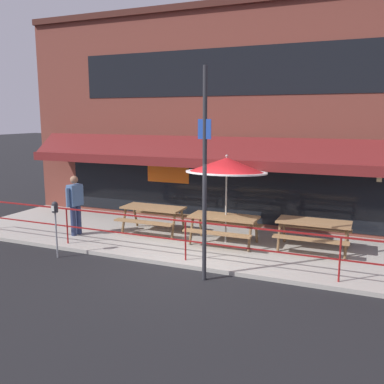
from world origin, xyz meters
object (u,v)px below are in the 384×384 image
Objects in this scene: picnic_table_right at (314,227)px; street_sign_pole at (205,174)px; patio_umbrella_centre at (227,166)px; parking_meter_near at (55,212)px; picnic_table_centre at (224,222)px; pedestrian_walking at (75,202)px; picnic_table_left at (153,212)px.

street_sign_pole is (-1.91, -2.69, 1.58)m from picnic_table_right.
parking_meter_near is (-3.54, -2.55, -1.03)m from patio_umbrella_centre.
picnic_table_right is at bearing 8.81° from picnic_table_centre.
pedestrian_walking is (-4.19, -0.96, -1.12)m from patio_umbrella_centre.
street_sign_pole is (0.36, -2.34, 1.58)m from picnic_table_centre.
parking_meter_near is (-3.54, -2.39, 0.44)m from picnic_table_centre.
picnic_table_centre is 2.29m from picnic_table_right.
picnic_table_right is 6.44m from parking_meter_near.
picnic_table_centre is at bearing -171.19° from picnic_table_right.
street_sign_pole is at bearing -45.05° from picnic_table_left.
picnic_table_left is at bearing 134.95° from street_sign_pole.
picnic_table_right is 6.57m from pedestrian_walking.
patio_umbrella_centre is (0.00, 0.16, 1.47)m from picnic_table_centre.
street_sign_pole reaches higher than pedestrian_walking.
picnic_table_centre is 4.28m from pedestrian_walking.
picnic_table_right is 1.05× the size of pedestrian_walking.
parking_meter_near is at bearing -115.48° from picnic_table_left.
parking_meter_near is at bearing -145.97° from picnic_table_centre.
street_sign_pole is (3.90, 0.05, 1.14)m from parking_meter_near.
picnic_table_left is at bearing -179.15° from picnic_table_right.
picnic_table_right is 0.76× the size of patio_umbrella_centre.
picnic_table_right is at bearing 4.89° from patio_umbrella_centre.
picnic_table_centre is at bearing 10.84° from pedestrian_walking.
picnic_table_right is at bearing 25.28° from parking_meter_near.
picnic_table_left and picnic_table_right have the same top height.
pedestrian_walking is (-1.92, -1.09, 0.35)m from picnic_table_left.
street_sign_pole reaches higher than picnic_table_centre.
picnic_table_left is 0.40× the size of street_sign_pole.
picnic_table_left is 0.76× the size of patio_umbrella_centre.
patio_umbrella_centre is 4.44m from pedestrian_walking.
picnic_table_left is 2.28m from picnic_table_centre.
pedestrian_walking reaches higher than picnic_table_left.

